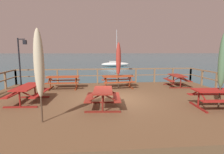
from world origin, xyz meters
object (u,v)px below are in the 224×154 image
at_px(lamp_post_hooked, 21,55).
at_px(picnic_table_front_right, 118,79).
at_px(patio_umbrella_tall_back_right, 39,64).
at_px(picnic_table_back_right, 177,78).
at_px(picnic_table_mid_left, 103,95).
at_px(patio_umbrella_short_mid, 118,59).
at_px(patio_umbrella_tall_front, 223,61).
at_px(picnic_table_back_left, 219,94).
at_px(sailboat_distant, 115,64).
at_px(picnic_table_mid_centre, 28,90).
at_px(picnic_table_front_left, 63,80).

bearing_deg(lamp_post_hooked, picnic_table_front_right, -9.33).
bearing_deg(patio_umbrella_tall_back_right, picnic_table_back_right, 37.01).
bearing_deg(picnic_table_front_right, picnic_table_mid_left, -105.78).
height_order(picnic_table_back_right, patio_umbrella_short_mid, patio_umbrella_short_mid).
bearing_deg(patio_umbrella_tall_front, picnic_table_back_left, 61.81).
distance_m(picnic_table_mid_left, lamp_post_hooked, 7.39).
bearing_deg(picnic_table_mid_left, picnic_table_back_right, 38.32).
height_order(picnic_table_mid_left, sailboat_distant, sailboat_distant).
relative_size(picnic_table_back_left, picnic_table_back_right, 1.27).
distance_m(picnic_table_mid_centre, lamp_post_hooked, 4.61).
bearing_deg(picnic_table_back_left, patio_umbrella_short_mid, 128.72).
xyz_separation_m(patio_umbrella_tall_back_right, patio_umbrella_short_mid, (3.25, 5.43, -0.09)).
xyz_separation_m(picnic_table_front_left, lamp_post_hooked, (-2.81, 0.98, 1.55)).
bearing_deg(lamp_post_hooked, picnic_table_back_right, -5.60).
distance_m(picnic_table_mid_centre, sailboat_distant, 30.46).
bearing_deg(picnic_table_back_right, picnic_table_mid_centre, -160.84).
relative_size(picnic_table_back_left, picnic_table_mid_centre, 1.05).
distance_m(picnic_table_front_left, picnic_table_back_right, 7.48).
distance_m(picnic_table_front_right, lamp_post_hooked, 6.56).
relative_size(picnic_table_mid_centre, patio_umbrella_short_mid, 0.71).
bearing_deg(patio_umbrella_tall_back_right, picnic_table_mid_left, 33.58).
distance_m(patio_umbrella_short_mid, sailboat_distant, 26.81).
xyz_separation_m(patio_umbrella_short_mid, sailboat_distant, (2.79, 26.58, -2.19)).
bearing_deg(picnic_table_back_left, lamp_post_hooked, 150.88).
xyz_separation_m(picnic_table_mid_left, picnic_table_front_left, (-2.33, 4.10, 0.01)).
height_order(picnic_table_back_left, picnic_table_front_right, same).
height_order(picnic_table_mid_left, lamp_post_hooked, lamp_post_hooked).
bearing_deg(picnic_table_front_left, patio_umbrella_short_mid, -0.69).
xyz_separation_m(picnic_table_front_right, patio_umbrella_short_mid, (0.04, 0.02, 1.29)).
relative_size(patio_umbrella_short_mid, lamp_post_hooked, 0.91).
bearing_deg(picnic_table_front_left, picnic_table_back_right, -0.26).
bearing_deg(picnic_table_back_right, picnic_table_back_left, -94.24).
bearing_deg(picnic_table_front_left, lamp_post_hooked, 160.88).
bearing_deg(patio_umbrella_short_mid, picnic_table_mid_centre, -147.12).
bearing_deg(picnic_table_back_right, picnic_table_front_right, -179.64).
relative_size(picnic_table_front_right, picnic_table_mid_centre, 1.01).
height_order(picnic_table_back_right, sailboat_distant, sailboat_distant).
xyz_separation_m(picnic_table_mid_left, patio_umbrella_tall_front, (4.77, -0.55, 1.41)).
height_order(patio_umbrella_tall_front, lamp_post_hooked, lamp_post_hooked).
xyz_separation_m(picnic_table_back_right, patio_umbrella_tall_back_right, (-7.22, -5.44, 1.39)).
bearing_deg(picnic_table_mid_centre, picnic_table_mid_left, -17.86).
xyz_separation_m(picnic_table_back_right, lamp_post_hooked, (-10.29, 1.01, 1.56)).
xyz_separation_m(picnic_table_back_left, picnic_table_front_right, (-3.66, 4.51, -0.00)).
xyz_separation_m(picnic_table_back_left, sailboat_distant, (-0.84, 31.11, -0.90)).
distance_m(picnic_table_front_left, picnic_table_mid_centre, 3.18).
distance_m(picnic_table_back_right, picnic_table_mid_centre, 9.04).
distance_m(picnic_table_front_left, lamp_post_hooked, 3.36).
relative_size(picnic_table_front_left, patio_umbrella_tall_front, 0.64).
bearing_deg(patio_umbrella_tall_back_right, picnic_table_front_right, 59.28).
height_order(picnic_table_back_right, lamp_post_hooked, lamp_post_hooked).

